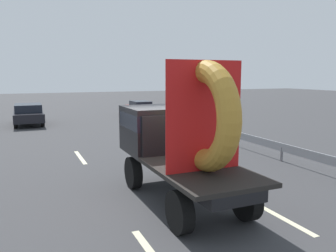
{
  "coord_description": "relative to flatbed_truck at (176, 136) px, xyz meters",
  "views": [
    {
      "loc": [
        -3.71,
        -8.58,
        3.32
      ],
      "look_at": [
        0.07,
        0.11,
        1.9
      ],
      "focal_mm": 36.19,
      "sensor_mm": 36.0,
      "label": 1
    }
  ],
  "objects": [
    {
      "name": "flatbed_truck",
      "position": [
        0.0,
        0.0,
        0.0
      ],
      "size": [
        2.02,
        5.08,
        3.66
      ],
      "color": "black",
      "rests_on": "ground_plane"
    },
    {
      "name": "guardrail",
      "position": [
        5.44,
        3.72,
        -1.18
      ],
      "size": [
        0.1,
        14.63,
        0.71
      ],
      "color": "gray",
      "rests_on": "ground_plane"
    },
    {
      "name": "lane_dash_right_far",
      "position": [
        1.69,
        5.7,
        -1.7
      ],
      "size": [
        0.16,
        2.18,
        0.01
      ],
      "primitive_type": "cube",
      "rotation": [
        0.0,
        0.0,
        1.57
      ],
      "color": "beige",
      "rests_on": "ground_plane"
    },
    {
      "name": "oncoming_car",
      "position": [
        5.48,
        19.04,
        -1.07
      ],
      "size": [
        1.55,
        3.61,
        1.18
      ],
      "color": "black",
      "rests_on": "ground_plane"
    },
    {
      "name": "lane_dash_right_near",
      "position": [
        1.69,
        -2.03,
        -1.7
      ],
      "size": [
        0.16,
        2.65,
        0.01
      ],
      "primitive_type": "cube",
      "rotation": [
        0.0,
        0.0,
        1.57
      ],
      "color": "beige",
      "rests_on": "ground_plane"
    },
    {
      "name": "ground_plane",
      "position": [
        -0.07,
        0.41,
        -1.71
      ],
      "size": [
        120.0,
        120.0,
        0.0
      ],
      "primitive_type": "plane",
      "color": "#38383A"
    },
    {
      "name": "lane_dash_left_far",
      "position": [
        -1.69,
        5.63,
        -1.7
      ],
      "size": [
        0.16,
        2.4,
        0.01
      ],
      "primitive_type": "cube",
      "rotation": [
        0.0,
        0.0,
        1.57
      ],
      "color": "beige",
      "rests_on": "ground_plane"
    },
    {
      "name": "distant_sedan",
      "position": [
        -3.38,
        16.48,
        -0.95
      ],
      "size": [
        1.85,
        4.33,
        1.41
      ],
      "color": "black",
      "rests_on": "ground_plane"
    }
  ]
}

